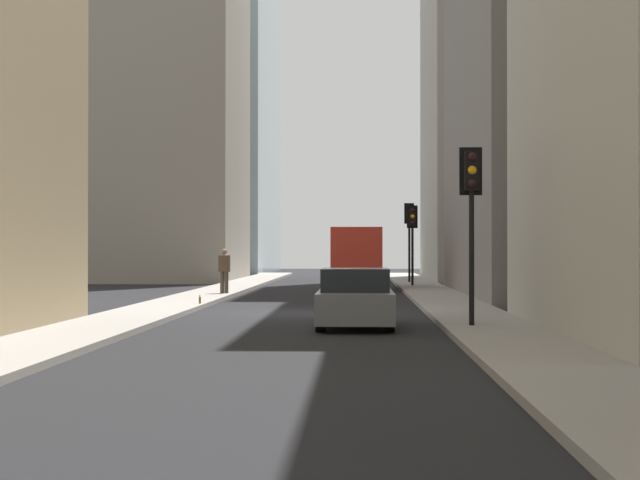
% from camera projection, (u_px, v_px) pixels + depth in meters
% --- Properties ---
extents(ground_plane, '(135.00, 135.00, 0.00)m').
position_uv_depth(ground_plane, '(308.00, 313.00, 29.57)').
color(ground_plane, black).
extents(sidewalk_right, '(90.00, 2.20, 0.14)m').
position_uv_depth(sidewalk_right, '(156.00, 310.00, 29.74)').
color(sidewalk_right, gray).
rests_on(sidewalk_right, ground_plane).
extents(sidewalk_left, '(90.00, 2.20, 0.14)m').
position_uv_depth(sidewalk_left, '(462.00, 311.00, 29.40)').
color(sidewalk_left, gray).
rests_on(sidewalk_left, ground_plane).
extents(building_right_far, '(12.24, 10.00, 20.84)m').
position_uv_depth(building_right_far, '(156.00, 106.00, 60.00)').
color(building_right_far, gray).
rests_on(building_right_far, ground_plane).
extents(delivery_truck, '(6.46, 2.25, 2.84)m').
position_uv_depth(delivery_truck, '(357.00, 258.00, 46.65)').
color(delivery_truck, red).
rests_on(delivery_truck, ground_plane).
extents(hatchback_grey, '(4.30, 1.78, 1.42)m').
position_uv_depth(hatchback_grey, '(355.00, 300.00, 24.02)').
color(hatchback_grey, slate).
rests_on(hatchback_grey, ground_plane).
extents(traffic_light_foreground, '(0.43, 0.52, 4.07)m').
position_uv_depth(traffic_light_foreground, '(472.00, 194.00, 22.91)').
color(traffic_light_foreground, black).
rests_on(traffic_light_foreground, sidewalk_left).
extents(traffic_light_midblock, '(0.43, 0.52, 3.85)m').
position_uv_depth(traffic_light_midblock, '(412.00, 226.00, 48.41)').
color(traffic_light_midblock, black).
rests_on(traffic_light_midblock, sidewalk_left).
extents(traffic_light_far_junction, '(0.43, 0.52, 4.20)m').
position_uv_depth(traffic_light_far_junction, '(409.00, 224.00, 53.55)').
color(traffic_light_far_junction, black).
rests_on(traffic_light_far_junction, sidewalk_left).
extents(pedestrian, '(0.26, 0.44, 1.75)m').
position_uv_depth(pedestrian, '(224.00, 269.00, 39.68)').
color(pedestrian, '#473D33').
rests_on(pedestrian, sidewalk_right).
extents(discarded_bottle, '(0.07, 0.07, 0.27)m').
position_uv_depth(discarded_bottle, '(200.00, 300.00, 32.08)').
color(discarded_bottle, brown).
rests_on(discarded_bottle, sidewalk_right).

